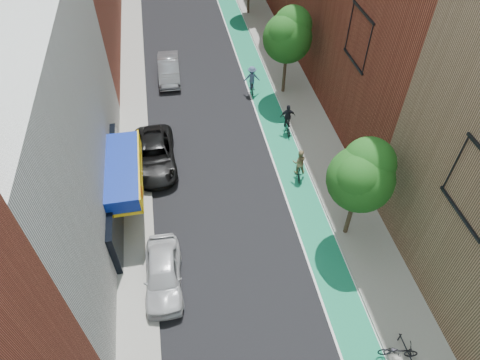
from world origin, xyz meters
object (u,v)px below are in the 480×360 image
cyclist_lane_near (299,166)px  cyclist_lane_mid (288,122)px  parked_car_black (155,155)px  parked_car_silver (169,69)px  parked_car_white (163,274)px  cyclist_lane_far (252,80)px

cyclist_lane_near → cyclist_lane_mid: bearing=-87.3°
parked_car_black → parked_car_silver: (1.60, 10.14, 0.00)m
parked_car_white → cyclist_lane_far: 17.65m
cyclist_lane_mid → cyclist_lane_far: bearing=-68.6°
cyclist_lane_near → cyclist_lane_mid: (0.50, 4.54, -0.13)m
parked_car_white → parked_car_silver: bearing=87.3°
cyclist_lane_near → cyclist_lane_far: size_ratio=0.96×
cyclist_lane_near → cyclist_lane_mid: 4.57m
parked_car_black → parked_car_silver: bearing=80.6°
cyclist_lane_mid → cyclist_lane_far: cyclist_lane_far is taller
parked_car_silver → cyclist_lane_mid: bearing=-45.2°
parked_car_silver → cyclist_lane_mid: (7.70, -8.40, 0.02)m
parked_car_silver → parked_car_white: bearing=-92.5°
parked_car_white → cyclist_lane_near: cyclist_lane_near is taller
parked_car_silver → cyclist_lane_mid: size_ratio=2.23×
parked_car_white → cyclist_lane_far: size_ratio=2.07×
parked_car_white → cyclist_lane_far: cyclist_lane_far is taller
cyclist_lane_far → parked_car_white: bearing=69.4°
cyclist_lane_mid → parked_car_white: bearing=54.2°
parked_car_silver → cyclist_lane_far: 7.00m
parked_car_white → parked_car_black: bearing=92.1°
cyclist_lane_near → cyclist_lane_mid: cyclist_lane_mid is taller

